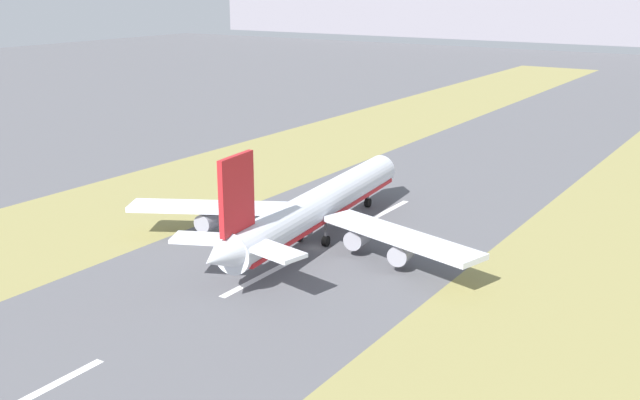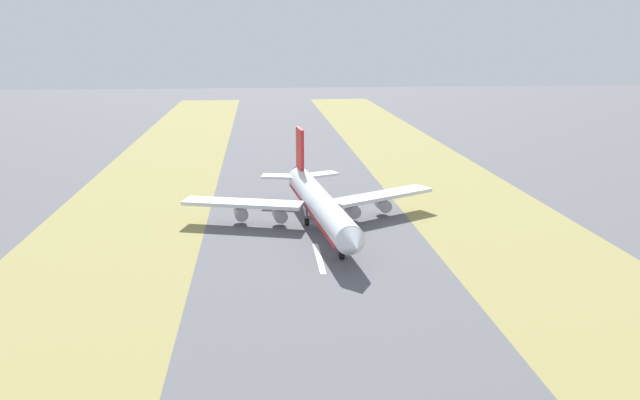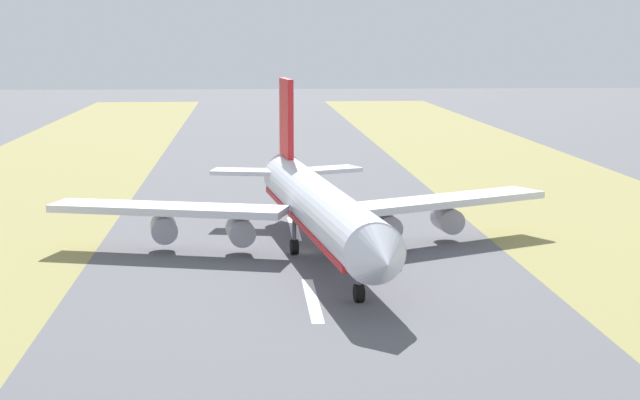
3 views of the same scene
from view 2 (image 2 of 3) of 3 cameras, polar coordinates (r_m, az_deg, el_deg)
ground_plane at (r=151.96m, az=-0.97°, el=-2.16°), size 800.00×800.00×0.00m
grass_median_west at (r=161.75m, az=15.14°, el=-1.63°), size 40.00×600.00×0.01m
grass_median_east at (r=155.16m, az=-17.79°, el=-2.53°), size 40.00×600.00×0.01m
centreline_dash_near at (r=205.77m, az=-2.23°, el=2.38°), size 1.20×18.00×0.01m
centreline_dash_mid at (r=167.03m, az=-1.41°, el=-0.58°), size 1.20×18.00×0.01m
centreline_dash_far at (r=129.05m, az=-0.09°, el=-5.31°), size 1.20×18.00×0.01m
airplane_main_jet at (r=148.19m, az=-0.15°, el=-0.18°), size 63.72×67.19×20.20m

